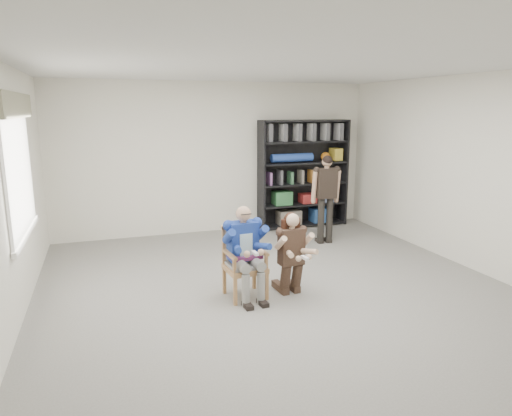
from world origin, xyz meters
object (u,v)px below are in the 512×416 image
object	(u,v)px
armchair	(245,263)
seated_man	(245,252)
bookshelf	(303,174)
kneeling_woman	(292,254)
standing_man	(326,200)

from	to	relation	value
armchair	seated_man	size ratio (longest dim) A/B	0.77
seated_man	bookshelf	distance (m)	3.74
kneeling_woman	standing_man	distance (m)	2.41
seated_man	kneeling_woman	size ratio (longest dim) A/B	1.09
seated_man	kneeling_woman	distance (m)	0.59
seated_man	kneeling_woman	xyz separation A→B (m)	(0.58, -0.12, -0.05)
armchair	bookshelf	world-z (taller)	bookshelf
seated_man	bookshelf	world-z (taller)	bookshelf
standing_man	seated_man	bearing A→B (deg)	-133.85
kneeling_woman	seated_man	bearing A→B (deg)	163.96
armchair	kneeling_woman	size ratio (longest dim) A/B	0.84
armchair	standing_man	bearing A→B (deg)	37.11
armchair	standing_man	xyz separation A→B (m)	(2.03, 1.79, 0.33)
kneeling_woman	bookshelf	distance (m)	3.55
armchair	standing_man	size ratio (longest dim) A/B	0.58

